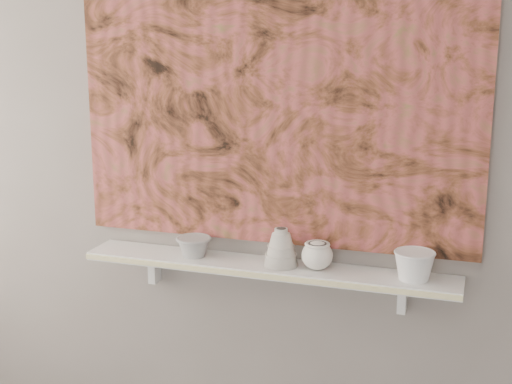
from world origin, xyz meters
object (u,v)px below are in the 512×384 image
at_px(painting, 274,95).
at_px(bowl_white, 414,265).
at_px(shelf, 267,268).
at_px(cup_cream, 317,255).
at_px(bowl_grey, 194,246).
at_px(bell_vessel, 281,247).

relative_size(painting, bowl_white, 10.56).
distance_m(shelf, cup_cream, 0.20).
bearing_deg(cup_cream, shelf, 180.00).
xyz_separation_m(bowl_grey, cup_cream, (0.48, 0.00, 0.01)).
bearing_deg(cup_cream, bell_vessel, 180.00).
distance_m(bowl_grey, bowl_white, 0.82).
bearing_deg(bell_vessel, painting, 124.08).
distance_m(shelf, bell_vessel, 0.10).
height_order(bowl_grey, cup_cream, cup_cream).
xyz_separation_m(shelf, bell_vessel, (0.05, 0.00, 0.09)).
distance_m(bowl_grey, bell_vessel, 0.35).
distance_m(bowl_grey, cup_cream, 0.48).
height_order(cup_cream, bell_vessel, bell_vessel).
relative_size(shelf, cup_cream, 12.42).
height_order(bowl_grey, bell_vessel, bell_vessel).
distance_m(shelf, painting, 0.63).
xyz_separation_m(cup_cream, bowl_white, (0.34, 0.00, 0.00)).
bearing_deg(bell_vessel, cup_cream, 0.00).
relative_size(shelf, bell_vessel, 9.98).
distance_m(shelf, bowl_grey, 0.29).
distance_m(shelf, bowl_white, 0.54).
bearing_deg(bowl_grey, bell_vessel, 0.00).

